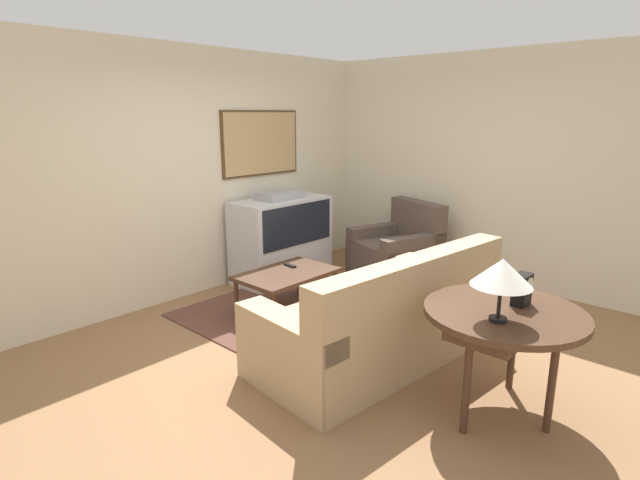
# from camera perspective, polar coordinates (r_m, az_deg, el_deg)

# --- Properties ---
(ground_plane) EXTENTS (12.00, 12.00, 0.00)m
(ground_plane) POSITION_cam_1_polar(r_m,az_deg,el_deg) (4.48, 2.11, -12.17)
(ground_plane) COLOR #8E6642
(wall_back) EXTENTS (12.00, 0.10, 2.70)m
(wall_back) POSITION_cam_1_polar(r_m,az_deg,el_deg) (5.67, -14.41, 7.35)
(wall_back) COLOR beige
(wall_back) RESTS_ON ground_plane
(wall_right) EXTENTS (0.06, 12.00, 2.70)m
(wall_right) POSITION_cam_1_polar(r_m,az_deg,el_deg) (6.29, 18.07, 7.69)
(wall_right) COLOR beige
(wall_right) RESTS_ON ground_plane
(area_rug) EXTENTS (2.06, 1.87, 0.01)m
(area_rug) POSITION_cam_1_polar(r_m,az_deg,el_deg) (5.25, -2.56, -8.01)
(area_rug) COLOR brown
(area_rug) RESTS_ON ground_plane
(tv) EXTENTS (1.22, 0.59, 1.09)m
(tv) POSITION_cam_1_polar(r_m,az_deg,el_deg) (6.12, -4.41, 0.21)
(tv) COLOR silver
(tv) RESTS_ON ground_plane
(couch) EXTENTS (2.21, 1.19, 0.95)m
(couch) POSITION_cam_1_polar(r_m,az_deg,el_deg) (4.21, 7.15, -9.30)
(couch) COLOR tan
(couch) RESTS_ON ground_plane
(armchair) EXTENTS (1.11, 1.10, 0.93)m
(armchair) POSITION_cam_1_polar(r_m,az_deg,el_deg) (6.30, 8.80, -1.44)
(armchair) COLOR brown
(armchair) RESTS_ON ground_plane
(coffee_table) EXTENTS (0.97, 0.63, 0.44)m
(coffee_table) POSITION_cam_1_polar(r_m,az_deg,el_deg) (5.06, -3.82, -4.16)
(coffee_table) COLOR #472D1E
(coffee_table) RESTS_ON ground_plane
(console_table) EXTENTS (1.04, 1.04, 0.75)m
(console_table) POSITION_cam_1_polar(r_m,az_deg,el_deg) (3.53, 20.33, -8.55)
(console_table) COLOR #472D1E
(console_table) RESTS_ON ground_plane
(table_lamp) EXTENTS (0.37, 0.37, 0.40)m
(table_lamp) POSITION_cam_1_polar(r_m,az_deg,el_deg) (3.21, 20.09, -3.57)
(table_lamp) COLOR black
(table_lamp) RESTS_ON console_table
(mantel_clock) EXTENTS (0.14, 0.10, 0.22)m
(mantel_clock) POSITION_cam_1_polar(r_m,az_deg,el_deg) (3.60, 22.09, -5.26)
(mantel_clock) COLOR black
(mantel_clock) RESTS_ON console_table
(remote) EXTENTS (0.06, 0.16, 0.02)m
(remote) POSITION_cam_1_polar(r_m,az_deg,el_deg) (5.23, -3.46, -2.92)
(remote) COLOR black
(remote) RESTS_ON coffee_table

